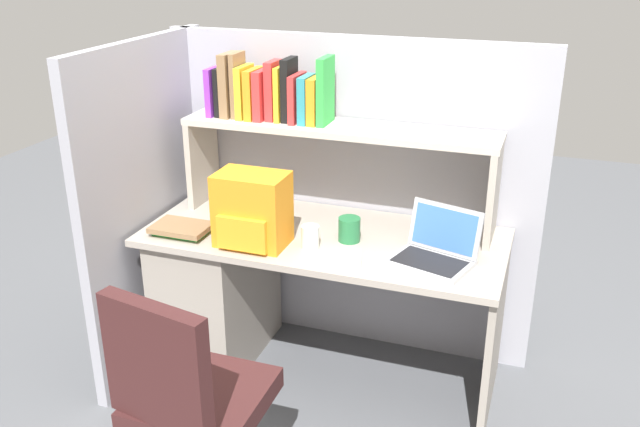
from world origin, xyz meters
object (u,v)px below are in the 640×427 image
paper_cup (310,237)px  office_chair (193,421)px  computer_mouse (354,258)px  snack_canister (349,229)px  backpack (252,211)px  laptop (436,250)px

paper_cup → office_chair: 0.91m
paper_cup → office_chair: size_ratio=0.11×
computer_mouse → office_chair: size_ratio=0.11×
computer_mouse → snack_canister: snack_canister is taller
backpack → computer_mouse: (0.46, -0.02, -0.14)m
office_chair → backpack: bearing=-71.4°
computer_mouse → paper_cup: size_ratio=1.06×
laptop → backpack: 0.79m
laptop → snack_canister: bearing=168.6°
paper_cup → snack_canister: size_ratio=0.93×
computer_mouse → paper_cup: (-0.21, 0.07, 0.03)m
laptop → computer_mouse: size_ratio=3.55×
computer_mouse → office_chair: bearing=-131.6°
laptop → snack_canister: size_ratio=3.48×
laptop → office_chair: (-0.67, -0.85, -0.39)m
office_chair → computer_mouse: bearing=-105.0°
paper_cup → laptop: bearing=4.6°
laptop → snack_canister: 0.40m
computer_mouse → snack_canister: 0.21m
computer_mouse → office_chair: (-0.36, -0.74, -0.35)m
computer_mouse → office_chair: 0.89m
laptop → paper_cup: laptop is taller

